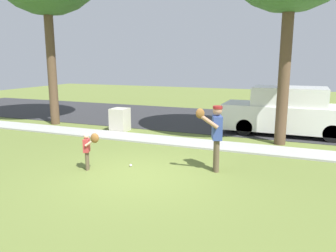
{
  "coord_description": "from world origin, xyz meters",
  "views": [
    {
      "loc": [
        3.74,
        -7.29,
        2.91
      ],
      "look_at": [
        0.14,
        1.63,
        1.0
      ],
      "focal_mm": 35.28,
      "sensor_mm": 36.0,
      "label": 1
    }
  ],
  "objects_px": {
    "utility_cabinet": "(120,120)",
    "person_adult": "(215,131)",
    "parked_van_white": "(288,112)",
    "person_child": "(89,146)",
    "baseball": "(131,165)"
  },
  "relations": [
    {
      "from": "person_child",
      "to": "utility_cabinet",
      "type": "height_order",
      "value": "person_child"
    },
    {
      "from": "baseball",
      "to": "parked_van_white",
      "type": "height_order",
      "value": "parked_van_white"
    },
    {
      "from": "utility_cabinet",
      "to": "parked_van_white",
      "type": "xyz_separation_m",
      "value": [
        6.55,
        1.91,
        0.43
      ]
    },
    {
      "from": "person_child",
      "to": "utility_cabinet",
      "type": "bearing_deg",
      "value": 90.6
    },
    {
      "from": "person_adult",
      "to": "person_child",
      "type": "bearing_deg",
      "value": 0.4
    },
    {
      "from": "utility_cabinet",
      "to": "parked_van_white",
      "type": "bearing_deg",
      "value": 16.28
    },
    {
      "from": "parked_van_white",
      "to": "person_adult",
      "type": "bearing_deg",
      "value": -106.17
    },
    {
      "from": "person_adult",
      "to": "parked_van_white",
      "type": "relative_size",
      "value": 0.35
    },
    {
      "from": "baseball",
      "to": "parked_van_white",
      "type": "distance_m",
      "value": 7.17
    },
    {
      "from": "utility_cabinet",
      "to": "person_adult",
      "type": "bearing_deg",
      "value": -35.75
    },
    {
      "from": "person_adult",
      "to": "person_child",
      "type": "height_order",
      "value": "person_adult"
    },
    {
      "from": "parked_van_white",
      "to": "baseball",
      "type": "bearing_deg",
      "value": -122.77
    },
    {
      "from": "person_adult",
      "to": "person_child",
      "type": "xyz_separation_m",
      "value": [
        -3.14,
        -1.19,
        -0.42
      ]
    },
    {
      "from": "person_child",
      "to": "utility_cabinet",
      "type": "distance_m",
      "value": 5.1
    },
    {
      "from": "person_child",
      "to": "parked_van_white",
      "type": "relative_size",
      "value": 0.21
    }
  ]
}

